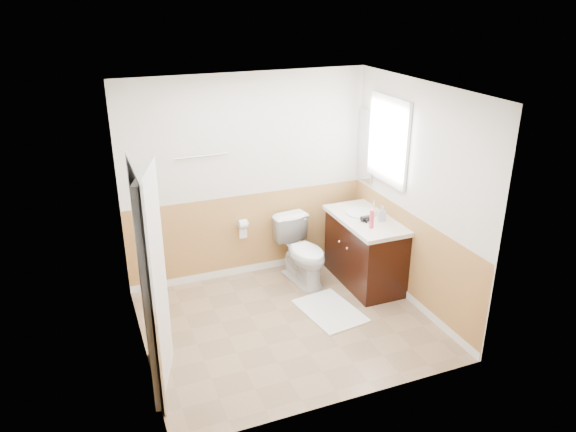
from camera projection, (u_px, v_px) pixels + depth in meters
name	position (u px, v px, depth m)	size (l,w,h in m)	color
floor	(288.00, 324.00, 5.94)	(3.00, 3.00, 0.00)	#8C7051
ceiling	(288.00, 90.00, 4.98)	(3.00, 3.00, 0.00)	white
wall_back	(248.00, 178.00, 6.58)	(3.00, 3.00, 0.00)	silver
wall_front	(349.00, 276.00, 4.35)	(3.00, 3.00, 0.00)	silver
wall_left	(134.00, 241.00, 4.95)	(3.00, 3.00, 0.00)	silver
wall_right	(416.00, 197.00, 5.98)	(3.00, 3.00, 0.00)	silver
wainscot_back	(250.00, 236.00, 6.85)	(3.00, 3.00, 0.00)	tan
wainscot_front	(344.00, 353.00, 4.64)	(3.00, 3.00, 0.00)	tan
wainscot_left	(143.00, 312.00, 5.24)	(2.60, 2.60, 0.00)	tan
wainscot_right	(409.00, 259.00, 6.26)	(2.60, 2.60, 0.00)	tan
toilet	(303.00, 251.00, 6.68)	(0.44, 0.77, 0.79)	white
bath_mat	(330.00, 311.00, 6.16)	(0.55, 0.80, 0.02)	white
vanity_cabinet	(365.00, 252.00, 6.65)	(0.55, 1.10, 0.80)	black
vanity_knob_left	(347.00, 248.00, 6.40)	(0.03, 0.03, 0.03)	#B3B4BA
vanity_knob_right	(339.00, 242.00, 6.58)	(0.03, 0.03, 0.03)	white
countertop	(366.00, 220.00, 6.48)	(0.60, 1.15, 0.05)	beige
sink_basin	(361.00, 213.00, 6.60)	(0.36, 0.36, 0.02)	white
faucet	(374.00, 206.00, 6.64)	(0.02, 0.02, 0.14)	silver
lotion_bottle	(372.00, 219.00, 6.17)	(0.05, 0.05, 0.22)	#D93851
soap_dispenser	(382.00, 213.00, 6.37)	(0.08, 0.08, 0.18)	#9CA1B0
hair_dryer_body	(367.00, 218.00, 6.38)	(0.07, 0.07, 0.14)	black
hair_dryer_handle	(366.00, 222.00, 6.34)	(0.03, 0.03, 0.07)	black
mirror_panel	(366.00, 146.00, 6.80)	(0.02, 0.35, 0.90)	silver
window_frame	(388.00, 140.00, 6.28)	(0.04, 0.80, 1.00)	white
window_glass	(389.00, 140.00, 6.28)	(0.01, 0.70, 0.90)	white
door	(155.00, 284.00, 4.68)	(0.05, 0.80, 2.04)	white
door_frame	(146.00, 285.00, 4.65)	(0.02, 0.92, 2.10)	white
door_knob	(157.00, 273.00, 5.01)	(0.06, 0.06, 0.06)	silver
towel_bar	(202.00, 156.00, 6.21)	(0.02, 0.02, 0.62)	silver
tp_holder_bar	(243.00, 224.00, 6.69)	(0.02, 0.02, 0.14)	silver
tp_roll	(243.00, 224.00, 6.69)	(0.11, 0.11, 0.10)	white
tp_sheet	(243.00, 232.00, 6.73)	(0.10, 0.01, 0.16)	white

